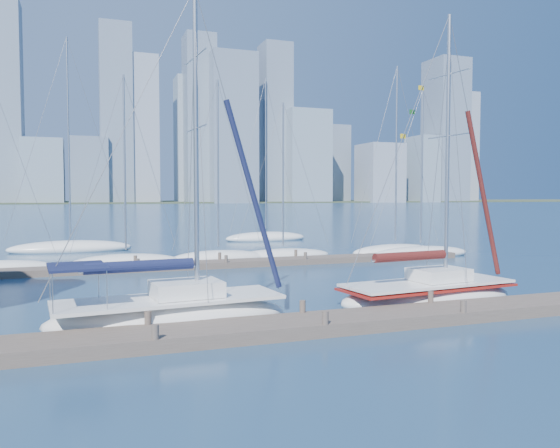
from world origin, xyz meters
name	(u,v)px	position (x,y,z in m)	size (l,w,h in m)	color
ground	(313,331)	(0.00, 0.00, 0.00)	(700.00, 700.00, 0.00)	navy
near_dock	(313,324)	(0.00, 0.00, 0.20)	(26.00, 2.00, 0.40)	#51443B
far_dock	(239,263)	(2.00, 16.00, 0.18)	(30.00, 1.80, 0.36)	#51443B
far_shore	(97,203)	(0.00, 320.00, 0.00)	(800.00, 100.00, 1.50)	#38472D
sailboat_navy	(170,298)	(-4.16, 2.15, 0.91)	(8.05, 3.26, 11.53)	white
sailboat_maroon	(429,280)	(5.91, 2.34, 0.97)	(7.74, 3.23, 11.81)	white
bg_boat_1	(126,262)	(-4.41, 18.39, 0.25)	(6.90, 3.80, 11.77)	white
bg_boat_2	(219,258)	(1.35, 18.58, 0.26)	(6.55, 3.38, 11.92)	white
bg_boat_3	(283,255)	(5.89, 18.87, 0.22)	(6.76, 1.99, 10.75)	white
bg_boat_4	(395,251)	(14.13, 18.08, 0.29)	(6.89, 3.01, 13.71)	white
bg_boat_5	(421,253)	(15.34, 16.71, 0.24)	(7.77, 2.91, 11.90)	white
bg_boat_6	(71,247)	(-7.76, 28.57, 0.31)	(9.14, 3.18, 16.46)	white
bg_boat_7	(266,237)	(9.41, 33.26, 0.31)	(8.22, 4.60, 15.62)	white
skyline	(135,137)	(19.90, 290.44, 35.68)	(504.17, 51.31, 100.90)	#869EAD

